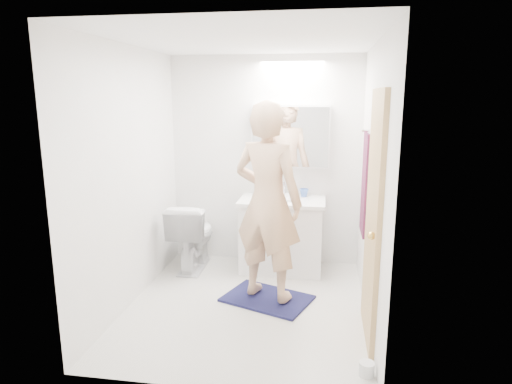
% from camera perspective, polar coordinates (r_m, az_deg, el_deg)
% --- Properties ---
extents(floor, '(2.50, 2.50, 0.00)m').
position_cam_1_polar(floor, '(4.33, -1.20, -14.41)').
color(floor, silver).
rests_on(floor, ground).
extents(ceiling, '(2.50, 2.50, 0.00)m').
position_cam_1_polar(ceiling, '(3.90, -1.37, 19.00)').
color(ceiling, white).
rests_on(ceiling, floor).
extents(wall_back, '(2.50, 0.00, 2.50)m').
position_cam_1_polar(wall_back, '(5.16, 1.17, 3.97)').
color(wall_back, white).
rests_on(wall_back, floor).
extents(wall_front, '(2.50, 0.00, 2.50)m').
position_cam_1_polar(wall_front, '(2.75, -5.87, -3.44)').
color(wall_front, white).
rests_on(wall_front, floor).
extents(wall_left, '(0.00, 2.50, 2.50)m').
position_cam_1_polar(wall_left, '(4.27, -15.98, 1.77)').
color(wall_left, white).
rests_on(wall_left, floor).
extents(wall_right, '(0.00, 2.50, 2.50)m').
position_cam_1_polar(wall_right, '(3.90, 14.83, 0.88)').
color(wall_right, white).
rests_on(wall_right, floor).
extents(vanity_cabinet, '(0.90, 0.55, 0.78)m').
position_cam_1_polar(vanity_cabinet, '(5.04, 3.34, -5.72)').
color(vanity_cabinet, white).
rests_on(vanity_cabinet, floor).
extents(countertop, '(0.95, 0.58, 0.04)m').
position_cam_1_polar(countertop, '(4.93, 3.40, -1.18)').
color(countertop, white).
rests_on(countertop, vanity_cabinet).
extents(sink_basin, '(0.36, 0.36, 0.03)m').
position_cam_1_polar(sink_basin, '(4.95, 3.44, -0.70)').
color(sink_basin, white).
rests_on(sink_basin, countertop).
extents(faucet, '(0.02, 0.02, 0.16)m').
position_cam_1_polar(faucet, '(5.12, 3.65, 0.48)').
color(faucet, white).
rests_on(faucet, countertop).
extents(medicine_cabinet, '(0.88, 0.14, 0.70)m').
position_cam_1_polar(medicine_cabinet, '(5.02, 4.49, 7.15)').
color(medicine_cabinet, white).
rests_on(medicine_cabinet, wall_back).
extents(mirror_panel, '(0.84, 0.01, 0.66)m').
position_cam_1_polar(mirror_panel, '(4.94, 4.42, 7.08)').
color(mirror_panel, silver).
rests_on(mirror_panel, medicine_cabinet).
extents(toilet, '(0.45, 0.77, 0.78)m').
position_cam_1_polar(toilet, '(5.12, -8.18, -5.53)').
color(toilet, white).
rests_on(toilet, floor).
extents(bath_rug, '(0.94, 0.80, 0.02)m').
position_cam_1_polar(bath_rug, '(4.43, 1.45, -13.57)').
color(bath_rug, '#141A3F').
rests_on(bath_rug, floor).
extents(person, '(0.79, 0.66, 1.86)m').
position_cam_1_polar(person, '(4.10, 1.52, -1.32)').
color(person, tan).
rests_on(person, bath_rug).
extents(door, '(0.04, 0.80, 2.00)m').
position_cam_1_polar(door, '(3.61, 14.89, -3.30)').
color(door, tan).
rests_on(door, wall_right).
extents(door_knob, '(0.06, 0.06, 0.06)m').
position_cam_1_polar(door_knob, '(3.33, 14.67, -5.48)').
color(door_knob, gold).
rests_on(door_knob, door).
extents(towel, '(0.02, 0.42, 1.00)m').
position_cam_1_polar(towel, '(4.46, 13.79, 1.00)').
color(towel, '#131D3D').
rests_on(towel, wall_right).
extents(towel_hook, '(0.07, 0.02, 0.02)m').
position_cam_1_polar(towel_hook, '(4.39, 13.96, 7.68)').
color(towel_hook, silver).
rests_on(towel_hook, wall_right).
extents(soap_bottle_a, '(0.10, 0.10, 0.21)m').
position_cam_1_polar(soap_bottle_a, '(5.08, 0.59, 0.70)').
color(soap_bottle_a, beige).
rests_on(soap_bottle_a, countertop).
extents(soap_bottle_b, '(0.11, 0.11, 0.17)m').
position_cam_1_polar(soap_bottle_b, '(5.11, 1.02, 0.51)').
color(soap_bottle_b, '#5895BE').
rests_on(soap_bottle_b, countertop).
extents(toothbrush_cup, '(0.13, 0.13, 0.09)m').
position_cam_1_polar(toothbrush_cup, '(5.05, 6.21, -0.11)').
color(toothbrush_cup, '#416AC4').
rests_on(toothbrush_cup, countertop).
extents(toilet_paper_roll, '(0.11, 0.11, 0.10)m').
position_cam_1_polar(toilet_paper_roll, '(3.46, 14.08, -21.25)').
color(toilet_paper_roll, silver).
rests_on(toilet_paper_roll, floor).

